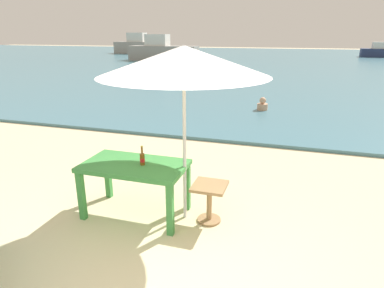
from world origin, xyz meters
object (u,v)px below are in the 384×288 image
at_px(patio_umbrella, 184,61).
at_px(boat_fishing_trawler, 382,52).
at_px(beer_bottle_amber, 142,158).
at_px(picnic_table_green, 135,171).
at_px(side_table_wood, 209,197).
at_px(swimmer_person, 262,105).
at_px(boat_ferry, 141,46).
at_px(boat_barge, 163,51).

xyz_separation_m(patio_umbrella, boat_fishing_trawler, (9.53, 35.52, -1.50)).
height_order(beer_bottle_amber, patio_umbrella, patio_umbrella).
height_order(picnic_table_green, side_table_wood, picnic_table_green).
xyz_separation_m(picnic_table_green, patio_umbrella, (0.68, 0.12, 1.47)).
bearing_deg(boat_fishing_trawler, swimmer_person, -107.74).
relative_size(boat_ferry, boat_barge, 1.07).
bearing_deg(side_table_wood, boat_barge, 113.34).
bearing_deg(side_table_wood, picnic_table_green, -173.39).
bearing_deg(boat_ferry, beer_bottle_amber, -64.43).
distance_m(beer_bottle_amber, swimmer_person, 7.05).
bearing_deg(side_table_wood, boat_fishing_trawler, 75.50).
distance_m(beer_bottle_amber, side_table_wood, 1.04).
bearing_deg(patio_umbrella, boat_ferry, 116.39).
height_order(side_table_wood, boat_fishing_trawler, boat_fishing_trawler).
distance_m(beer_bottle_amber, boat_barge, 26.83).
bearing_deg(boat_barge, side_table_wood, -66.66).
xyz_separation_m(picnic_table_green, boat_fishing_trawler, (10.21, 35.64, -0.03)).
bearing_deg(beer_bottle_amber, patio_umbrella, 11.22).
xyz_separation_m(side_table_wood, boat_fishing_trawler, (9.18, 35.52, 0.26)).
height_order(picnic_table_green, boat_ferry, boat_ferry).
bearing_deg(boat_fishing_trawler, boat_ferry, -177.01).
bearing_deg(boat_fishing_trawler, patio_umbrella, -105.02).
distance_m(side_table_wood, swimmer_person, 6.85).
relative_size(patio_umbrella, boat_barge, 0.37).
xyz_separation_m(beer_bottle_amber, boat_barge, (-9.82, 24.97, 0.04)).
xyz_separation_m(picnic_table_green, side_table_wood, (1.02, 0.12, -0.30)).
height_order(boat_barge, boat_fishing_trawler, boat_barge).
bearing_deg(boat_ferry, side_table_wood, -63.14).
bearing_deg(swimmer_person, beer_bottle_amber, -97.48).
bearing_deg(swimmer_person, boat_barge, 120.80).
xyz_separation_m(boat_ferry, boat_barge, (6.56, -9.28, -0.06)).
bearing_deg(swimmer_person, picnic_table_green, -98.48).
relative_size(beer_bottle_amber, boat_ferry, 0.04).
xyz_separation_m(beer_bottle_amber, boat_fishing_trawler, (10.09, 35.63, -0.24)).
height_order(patio_umbrella, swimmer_person, patio_umbrella).
height_order(side_table_wood, boat_barge, boat_barge).
relative_size(swimmer_person, boat_barge, 0.07).
relative_size(patio_umbrella, boat_ferry, 0.35).
bearing_deg(picnic_table_green, swimmer_person, 81.52).
relative_size(patio_umbrella, boat_fishing_trawler, 0.56).
relative_size(patio_umbrella, side_table_wood, 4.26).
distance_m(patio_umbrella, boat_ferry, 38.13).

